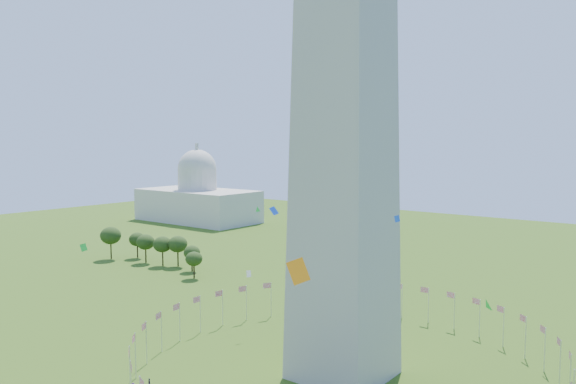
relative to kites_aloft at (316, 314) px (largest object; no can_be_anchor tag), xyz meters
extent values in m
cylinder|color=silver|center=(27.24, 37.84, -15.69)|extent=(0.24, 0.24, 9.00)
cylinder|color=silver|center=(24.30, 44.16, -15.69)|extent=(0.24, 0.24, 9.00)
cylinder|color=silver|center=(20.30, 49.87, -15.69)|extent=(0.24, 0.24, 9.00)
cylinder|color=silver|center=(15.37, 54.80, -15.69)|extent=(0.24, 0.24, 9.00)
cylinder|color=silver|center=(9.66, 58.80, -15.69)|extent=(0.24, 0.24, 9.00)
cylinder|color=silver|center=(3.34, 61.75, -15.69)|extent=(0.24, 0.24, 9.00)
cylinder|color=silver|center=(-3.40, 63.55, -15.69)|extent=(0.24, 0.24, 9.00)
cylinder|color=silver|center=(-10.34, 64.16, -15.69)|extent=(0.24, 0.24, 9.00)
cylinder|color=silver|center=(-17.29, 63.55, -15.69)|extent=(0.24, 0.24, 9.00)
cylinder|color=silver|center=(-24.03, 61.75, -15.69)|extent=(0.24, 0.24, 9.00)
cylinder|color=silver|center=(-30.34, 58.80, -15.69)|extent=(0.24, 0.24, 9.00)
cylinder|color=silver|center=(-36.06, 54.80, -15.69)|extent=(0.24, 0.24, 9.00)
cylinder|color=silver|center=(-40.99, 49.87, -15.69)|extent=(0.24, 0.24, 9.00)
cylinder|color=silver|center=(-44.99, 44.16, -15.69)|extent=(0.24, 0.24, 9.00)
cylinder|color=silver|center=(-47.93, 37.84, -15.69)|extent=(0.24, 0.24, 9.00)
cylinder|color=silver|center=(-49.74, 31.10, -15.69)|extent=(0.24, 0.24, 9.00)
cylinder|color=silver|center=(-50.34, 24.16, -15.69)|extent=(0.24, 0.24, 9.00)
cylinder|color=silver|center=(-49.74, 17.21, -15.69)|extent=(0.24, 0.24, 9.00)
cylinder|color=silver|center=(-47.93, 10.48, -15.69)|extent=(0.24, 0.24, 9.00)
cylinder|color=silver|center=(-44.99, 4.16, -15.69)|extent=(0.24, 0.24, 9.00)
cylinder|color=silver|center=(-40.99, -1.55, -15.69)|extent=(0.24, 0.24, 9.00)
cylinder|color=silver|center=(-36.06, -6.48, -15.69)|extent=(0.24, 0.24, 9.00)
imported|color=#331A4F|center=(-36.01, -2.31, -19.40)|extent=(1.08, 0.88, 1.59)
plane|color=green|center=(22.54, 7.56, 3.61)|extent=(1.21, 1.86, 2.00)
plane|color=orange|center=(23.59, -35.85, 16.44)|extent=(1.46, 1.45, 1.88)
plane|color=green|center=(-54.48, -3.40, 4.07)|extent=(0.29, 1.83, 1.81)
plane|color=green|center=(-36.73, 29.51, 9.84)|extent=(0.31, 1.64, 1.62)
plane|color=yellow|center=(-16.29, 19.29, -8.88)|extent=(1.21, 0.26, 1.23)
plane|color=blue|center=(-8.02, 0.20, 14.66)|extent=(1.73, 1.05, 1.37)
plane|color=blue|center=(4.18, 17.30, 12.60)|extent=(0.92, 0.94, 1.32)
plane|color=white|center=(-40.80, 30.85, -5.76)|extent=(1.31, 1.29, 1.68)
ellipsoid|color=#2F4B19|center=(-139.56, 61.23, -14.03)|extent=(7.89, 7.89, 12.33)
ellipsoid|color=#2F4B19|center=(-133.19, 68.83, -15.27)|extent=(6.30, 6.30, 9.85)
ellipsoid|color=#2F4B19|center=(-123.44, 65.22, -14.91)|extent=(6.76, 6.76, 10.56)
ellipsoid|color=#2F4B19|center=(-114.37, 65.78, -14.87)|extent=(6.82, 6.82, 10.65)
ellipsoid|color=#2F4B19|center=(-109.23, 68.56, -14.71)|extent=(7.02, 7.02, 10.97)
ellipsoid|color=#2F4B19|center=(-99.35, 66.37, -15.70)|extent=(5.75, 5.75, 8.98)
ellipsoid|color=#2F4B19|center=(-91.16, 59.78, -15.77)|extent=(5.66, 5.66, 8.84)
camera|label=1|loc=(46.07, -65.94, 25.25)|focal=35.00mm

